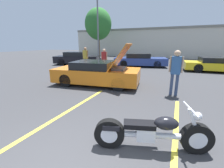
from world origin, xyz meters
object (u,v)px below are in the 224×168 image
parked_car_left_row (77,58)px  parked_car_mid_right_row (217,65)px  motorcycle (152,133)px  show_car_hood_open (97,73)px  parked_car_mid_left_row (140,60)px  spectator_near_motorcycle (85,56)px  tree_background (98,24)px  spectator_by_show_car (176,69)px  spectator_midground (104,58)px  light_pole (98,19)px

parked_car_left_row → parked_car_mid_right_row: bearing=-17.5°
motorcycle → show_car_hood_open: size_ratio=0.49×
parked_car_left_row → parked_car_mid_left_row: size_ratio=0.92×
parked_car_mid_right_row → motorcycle: bearing=-111.5°
spectator_near_motorcycle → tree_background: bearing=112.3°
motorcycle → show_car_hood_open: (-3.47, 3.99, 0.23)m
spectator_by_show_car → spectator_midground: size_ratio=1.08×
motorcycle → parked_car_mid_left_row: parked_car_mid_left_row is taller
parked_car_left_row → parked_car_mid_left_row: 6.43m
parked_car_left_row → spectator_midground: bearing=-50.9°
parked_car_mid_left_row → tree_background: bearing=128.2°
parked_car_mid_right_row → spectator_midground: size_ratio=2.84×
motorcycle → parked_car_mid_left_row: 11.72m
light_pole → parked_car_mid_left_row: light_pole is taller
parked_car_mid_right_row → spectator_near_motorcycle: 10.29m
parked_car_mid_left_row → parked_car_mid_right_row: bearing=-18.3°
show_car_hood_open → parked_car_mid_left_row: bearing=77.7°
tree_background → show_car_hood_open: 15.35m
motorcycle → spectator_by_show_car: size_ratio=1.22×
tree_background → parked_car_mid_right_row: size_ratio=1.41×
parked_car_mid_right_row → spectator_by_show_car: bearing=-117.1°
motorcycle → parked_car_mid_right_row: parked_car_mid_right_row is taller
light_pole → parked_car_mid_left_row: size_ratio=1.76×
parked_car_mid_right_row → spectator_by_show_car: size_ratio=2.64×
tree_background → spectator_near_motorcycle: (3.76, -9.16, -3.63)m
parked_car_mid_left_row → spectator_near_motorcycle: size_ratio=2.83×
spectator_near_motorcycle → spectator_midground: 1.90m
show_car_hood_open → parked_car_mid_right_row: size_ratio=0.94×
light_pole → spectator_near_motorcycle: (1.97, -5.93, -3.79)m
parked_car_mid_left_row → spectator_midground: bearing=-130.8°
tree_background → show_car_hood_open: tree_background is taller
tree_background → parked_car_left_row: tree_background is taller
light_pole → motorcycle: size_ratio=3.96×
light_pole → show_car_hood_open: size_ratio=1.96×
motorcycle → spectator_by_show_car: (0.28, 3.76, 0.73)m
parked_car_mid_right_row → spectator_near_motorcycle: size_ratio=2.71×
parked_car_left_row → parked_car_mid_left_row: (6.31, 1.25, -0.03)m
parked_car_mid_right_row → spectator_by_show_car: spectator_by_show_car is taller
spectator_near_motorcycle → parked_car_mid_left_row: bearing=42.9°
motorcycle → tree_background: bearing=103.7°
motorcycle → spectator_near_motorcycle: size_ratio=1.26×
tree_background → parked_car_left_row: size_ratio=1.46×
light_pole → spectator_near_motorcycle: bearing=-71.6°
spectator_near_motorcycle → light_pole: bearing=108.4°
tree_background → spectator_by_show_car: bearing=-50.9°
tree_background → spectator_midground: 11.61m
show_car_hood_open → parked_car_mid_left_row: 7.35m
parked_car_mid_right_row → show_car_hood_open: bearing=-139.1°
show_car_hood_open → spectator_near_motorcycle: 5.08m
parked_car_mid_left_row → spectator_near_motorcycle: bearing=-151.6°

